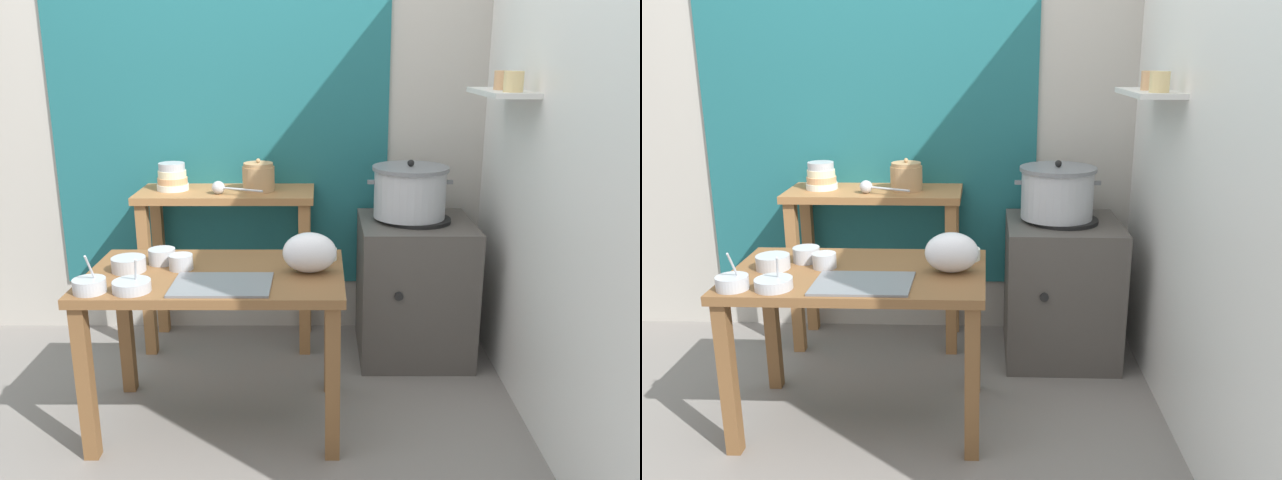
{
  "view_description": "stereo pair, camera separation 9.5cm",
  "coord_description": "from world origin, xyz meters",
  "views": [
    {
      "loc": [
        0.41,
        -2.63,
        1.62
      ],
      "look_at": [
        0.41,
        0.13,
        0.82
      ],
      "focal_mm": 36.15,
      "sensor_mm": 36.0,
      "label": 1
    },
    {
      "loc": [
        0.51,
        -2.63,
        1.62
      ],
      "look_at": [
        0.41,
        0.13,
        0.82
      ],
      "focal_mm": 36.15,
      "sensor_mm": 36.0,
      "label": 2
    }
  ],
  "objects": [
    {
      "name": "ground_plane",
      "position": [
        0.0,
        0.0,
        0.0
      ],
      "size": [
        9.0,
        9.0,
        0.0
      ],
      "primitive_type": "plane",
      "color": "gray"
    },
    {
      "name": "wall_back",
      "position": [
        0.08,
        1.1,
        1.3
      ],
      "size": [
        4.4,
        0.12,
        2.6
      ],
      "color": "#B2ADA3",
      "rests_on": "ground"
    },
    {
      "name": "wall_right",
      "position": [
        1.4,
        0.2,
        1.3
      ],
      "size": [
        0.3,
        3.2,
        2.6
      ],
      "color": "white",
      "rests_on": "ground"
    },
    {
      "name": "prep_table",
      "position": [
        -0.03,
        -0.02,
        0.61
      ],
      "size": [
        1.1,
        0.66,
        0.72
      ],
      "color": "brown",
      "rests_on": "ground"
    },
    {
      "name": "back_shelf_table",
      "position": [
        -0.1,
        0.83,
        0.68
      ],
      "size": [
        0.96,
        0.4,
        0.9
      ],
      "color": "#9E6B3D",
      "rests_on": "ground"
    },
    {
      "name": "stove_block",
      "position": [
        0.93,
        0.7,
        0.38
      ],
      "size": [
        0.6,
        0.61,
        0.78
      ],
      "color": "#4C4742",
      "rests_on": "ground"
    },
    {
      "name": "steamer_pot",
      "position": [
        0.89,
        0.72,
        0.92
      ],
      "size": [
        0.45,
        0.4,
        0.31
      ],
      "color": "#B7BABF",
      "rests_on": "stove_block"
    },
    {
      "name": "clay_pot",
      "position": [
        0.08,
        0.83,
        0.98
      ],
      "size": [
        0.17,
        0.17,
        0.18
      ],
      "color": "tan",
      "rests_on": "back_shelf_table"
    },
    {
      "name": "bowl_stack_enamel",
      "position": [
        -0.4,
        0.85,
        0.97
      ],
      "size": [
        0.17,
        0.17,
        0.15
      ],
      "color": "silver",
      "rests_on": "back_shelf_table"
    },
    {
      "name": "ladle",
      "position": [
        -0.12,
        0.74,
        0.94
      ],
      "size": [
        0.28,
        0.14,
        0.07
      ],
      "color": "#B7BABF",
      "rests_on": "back_shelf_table"
    },
    {
      "name": "serving_tray",
      "position": [
        0.02,
        -0.19,
        0.72
      ],
      "size": [
        0.4,
        0.28,
        0.01
      ],
      "primitive_type": "cube",
      "color": "slate",
      "rests_on": "prep_table"
    },
    {
      "name": "plastic_bag",
      "position": [
        0.37,
        -0.01,
        0.81
      ],
      "size": [
        0.23,
        0.16,
        0.17
      ],
      "primitive_type": "ellipsoid",
      "color": "white",
      "rests_on": "prep_table"
    },
    {
      "name": "prep_bowl_0",
      "position": [
        -0.33,
        -0.25,
        0.74
      ],
      "size": [
        0.15,
        0.15,
        0.14
      ],
      "color": "#B7BABF",
      "rests_on": "prep_table"
    },
    {
      "name": "prep_bowl_1",
      "position": [
        0.44,
        0.16,
        0.75
      ],
      "size": [
        0.11,
        0.11,
        0.05
      ],
      "color": "silver",
      "rests_on": "prep_table"
    },
    {
      "name": "prep_bowl_2",
      "position": [
        -0.41,
        -0.0,
        0.75
      ],
      "size": [
        0.15,
        0.15,
        0.06
      ],
      "color": "#B7BABF",
      "rests_on": "prep_table"
    },
    {
      "name": "prep_bowl_3",
      "position": [
        -0.49,
        -0.26,
        0.75
      ],
      "size": [
        0.13,
        0.13,
        0.17
      ],
      "color": "#B7BABF",
      "rests_on": "prep_table"
    },
    {
      "name": "prep_bowl_4",
      "position": [
        -0.19,
        0.02,
        0.76
      ],
      "size": [
        0.1,
        0.1,
        0.07
      ],
      "color": "#B7BABF",
      "rests_on": "prep_table"
    },
    {
      "name": "prep_bowl_5",
      "position": [
        -0.29,
        0.1,
        0.76
      ],
      "size": [
        0.12,
        0.12,
        0.07
      ],
      "color": "#B7BABF",
      "rests_on": "prep_table"
    }
  ]
}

